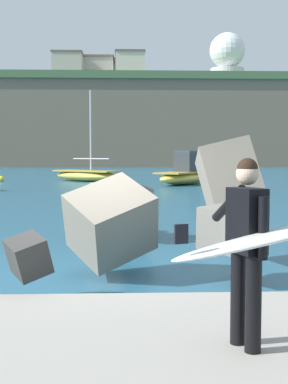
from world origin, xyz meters
name	(u,v)px	position (x,y,z in m)	size (l,w,h in m)	color
ground_plane	(98,279)	(0.00, 0.00, 0.00)	(400.00, 400.00, 0.00)	#235B7A
walkway_path	(76,371)	(0.00, -4.00, 0.12)	(48.00, 4.40, 0.24)	#9E998E
surfer_with_board	(256,239)	(1.63, -3.89, 1.28)	(2.08, 1.45, 1.78)	black
boat_near_left	(87,175)	(-2.39, 32.00, 0.48)	(5.96, 5.50, 6.86)	#EAC64C
boat_near_centre	(185,174)	(4.64, 27.65, 0.70)	(4.92, 6.04, 2.31)	#EAC64C
mooring_buoy_inner	(1,179)	(-8.70, 31.37, 0.22)	(0.44, 0.44, 0.44)	yellow
headland_bluff	(81,126)	(-7.88, 95.84, 7.56)	(105.40, 42.45, 15.08)	#756651
radar_dome	(227,57)	(19.46, 89.05, 19.76)	(6.48, 6.48, 9.13)	silver
station_building_west	(130,68)	(1.65, 88.27, 17.68)	(5.31, 7.40, 5.17)	beige
station_building_central	(121,75)	(-0.03, 99.30, 17.96)	(4.60, 6.92, 5.72)	#B2ADA3
station_building_east	(96,72)	(-4.62, 92.71, 17.61)	(6.80, 7.45, 5.04)	#B2ADA3
station_building_annex	(68,67)	(-9.36, 86.95, 17.57)	(5.44, 5.04, 4.94)	#B2ADA3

